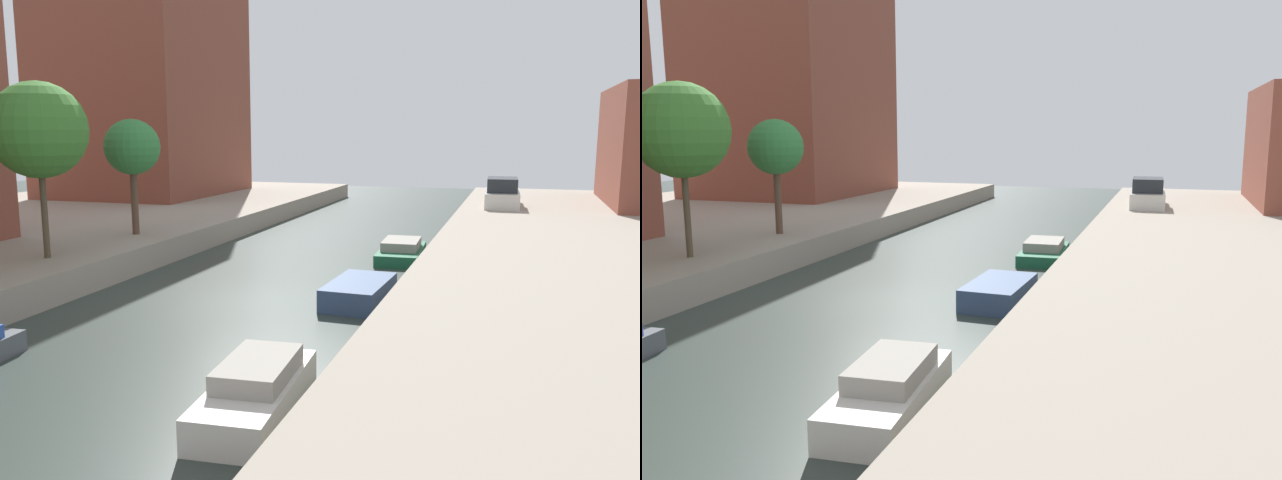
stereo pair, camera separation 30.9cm
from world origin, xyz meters
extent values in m
plane|color=#2D3833|center=(0.00, 0.00, 0.00)|extent=(84.00, 84.00, 0.00)
cube|color=brown|center=(-16.00, 20.69, 10.68)|extent=(10.00, 11.85, 19.36)
cylinder|color=#4E412F|center=(-6.97, -0.24, 2.58)|extent=(0.21, 0.21, 3.16)
sphere|color=#37712A|center=(-6.97, -0.24, 5.27)|extent=(3.18, 3.18, 3.18)
cylinder|color=brown|center=(-6.97, 5.07, 2.40)|extent=(0.29, 0.29, 2.80)
sphere|color=#327B3B|center=(-6.97, 5.07, 4.59)|extent=(2.26, 2.26, 2.26)
cube|color=beige|center=(7.24, 20.09, 1.43)|extent=(2.01, 4.84, 0.86)
cube|color=#1E2328|center=(7.24, 19.73, 2.24)|extent=(1.71, 2.68, 0.77)
cube|color=beige|center=(3.68, -7.43, 0.33)|extent=(1.72, 3.91, 0.65)
cube|color=gray|center=(3.68, -7.31, 0.84)|extent=(1.37, 2.18, 0.38)
cube|color=#33476B|center=(3.64, 0.82, 0.35)|extent=(1.79, 3.19, 0.70)
cube|color=#195638|center=(3.66, 7.98, 0.23)|extent=(1.87, 4.01, 0.47)
cube|color=gray|center=(3.66, 7.96, 0.65)|extent=(1.53, 2.23, 0.36)
camera|label=1|loc=(8.23, -18.01, 5.27)|focal=36.30mm
camera|label=2|loc=(8.52, -17.91, 5.27)|focal=36.30mm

